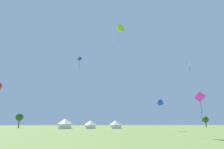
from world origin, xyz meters
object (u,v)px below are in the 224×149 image
(kite_blue_delta, at_px, (162,103))
(kite_lime_delta, at_px, (119,30))
(kite_blue_diamond, at_px, (79,61))
(kite_magenta_diamond, at_px, (200,98))
(kite_cyan_diamond, at_px, (190,66))
(tree_distant_right, at_px, (205,120))
(tree_distant_left, at_px, (20,117))
(festival_tent_right, at_px, (115,124))
(festival_tent_left, at_px, (65,123))
(festival_tent_center, at_px, (90,124))

(kite_blue_delta, xyz_separation_m, kite_lime_delta, (-13.22, -9.39, 14.94))
(kite_blue_diamond, distance_m, kite_lime_delta, 24.05)
(kite_magenta_diamond, bearing_deg, kite_cyan_diamond, 77.82)
(tree_distant_right, bearing_deg, tree_distant_left, 178.11)
(kite_cyan_diamond, height_order, festival_tent_right, kite_cyan_diamond)
(festival_tent_left, bearing_deg, festival_tent_right, 0.00)
(tree_distant_left, bearing_deg, festival_tent_left, -43.80)
(kite_blue_delta, xyz_separation_m, kite_magenta_diamond, (7.99, -4.53, 0.98))
(kite_magenta_diamond, bearing_deg, kite_blue_delta, 150.48)
(kite_lime_delta, relative_size, kite_magenta_diamond, 2.40)
(kite_blue_delta, height_order, festival_tent_center, kite_blue_delta)
(kite_blue_delta, relative_size, kite_cyan_diamond, 0.42)
(festival_tent_left, xyz_separation_m, tree_distant_right, (64.51, 16.00, 1.71))
(festival_tent_right, height_order, tree_distant_left, tree_distant_left)
(festival_tent_left, bearing_deg, tree_distant_left, 136.20)
(kite_blue_delta, distance_m, festival_tent_center, 28.71)
(kite_magenta_diamond, bearing_deg, festival_tent_center, 131.86)
(tree_distant_right, bearing_deg, kite_magenta_diamond, -125.91)
(kite_blue_delta, distance_m, tree_distant_left, 61.12)
(kite_blue_diamond, distance_m, festival_tent_center, 22.46)
(kite_blue_delta, bearing_deg, kite_cyan_diamond, 0.45)
(kite_blue_diamond, xyz_separation_m, tree_distant_left, (-23.39, 28.38, -16.99))
(kite_blue_delta, relative_size, kite_lime_delta, 0.34)
(kite_magenta_diamond, distance_m, tree_distant_right, 53.73)
(festival_tent_left, relative_size, festival_tent_right, 1.21)
(kite_cyan_diamond, relative_size, festival_tent_right, 4.38)
(festival_tent_center, height_order, tree_distant_left, tree_distant_left)
(kite_lime_delta, xyz_separation_m, festival_tent_center, (-3.33, 32.25, -20.19))
(kite_lime_delta, bearing_deg, kite_cyan_diamond, 23.08)
(festival_tent_right, distance_m, tree_distant_left, 41.62)
(tree_distant_left, bearing_deg, kite_cyan_diamond, -37.76)
(kite_blue_diamond, bearing_deg, festival_tent_left, 111.65)
(kite_magenta_diamond, bearing_deg, kite_blue_diamond, 148.73)
(festival_tent_center, bearing_deg, kite_cyan_diamond, -41.76)
(kite_blue_delta, distance_m, kite_lime_delta, 22.05)
(kite_lime_delta, height_order, festival_tent_center, kite_lime_delta)
(kite_lime_delta, bearing_deg, kite_blue_delta, 35.39)
(kite_blue_delta, xyz_separation_m, festival_tent_center, (-16.55, 22.86, -5.25))
(festival_tent_left, bearing_deg, kite_blue_delta, -42.33)
(kite_blue_diamond, distance_m, kite_magenta_diamond, 36.82)
(kite_blue_delta, relative_size, festival_tent_center, 1.86)
(kite_blue_delta, bearing_deg, kite_magenta_diamond, -29.52)
(kite_blue_delta, height_order, tree_distant_left, kite_blue_delta)
(kite_blue_diamond, distance_m, tree_distant_right, 68.21)
(kite_lime_delta, distance_m, tree_distant_left, 62.44)
(kite_magenta_diamond, bearing_deg, kite_lime_delta, -167.08)
(tree_distant_left, bearing_deg, kite_lime_delta, -58.35)
(festival_tent_right, bearing_deg, tree_distant_right, 18.78)
(kite_cyan_diamond, relative_size, festival_tent_center, 4.44)
(kite_magenta_diamond, relative_size, kite_cyan_diamond, 0.51)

